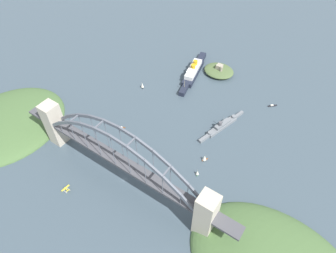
# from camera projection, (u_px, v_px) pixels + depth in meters

# --- Properties ---
(ground_plane) EXTENTS (1400.00, 1400.00, 0.00)m
(ground_plane) POSITION_uv_depth(u_px,v_px,m) (124.00, 179.00, 299.70)
(ground_plane) COLOR #3D4C56
(harbor_arch_bridge) EXTENTS (248.44, 16.18, 72.69)m
(harbor_arch_bridge) POSITION_uv_depth(u_px,v_px,m) (120.00, 162.00, 278.32)
(harbor_arch_bridge) COLOR #BCB29E
(harbor_arch_bridge) RESTS_ON ground
(headland_west_shore) EXTENTS (120.74, 139.38, 22.70)m
(headland_west_shore) POSITION_uv_depth(u_px,v_px,m) (6.00, 125.00, 351.46)
(headland_west_shore) COLOR #476638
(headland_west_shore) RESTS_ON ground
(ocean_liner) EXTENTS (31.00, 99.56, 18.22)m
(ocean_liner) POSITION_uv_depth(u_px,v_px,m) (193.00, 71.00, 414.70)
(ocean_liner) COLOR #1E2333
(ocean_liner) RESTS_ON ground
(naval_cruiser) EXTENTS (22.88, 71.99, 17.08)m
(naval_cruiser) POSITION_uv_depth(u_px,v_px,m) (222.00, 126.00, 346.39)
(naval_cruiser) COLOR slate
(naval_cruiser) RESTS_ON ground
(fort_island_mid_harbor) EXTENTS (42.17, 36.72, 14.57)m
(fort_island_mid_harbor) POSITION_uv_depth(u_px,v_px,m) (219.00, 71.00, 417.90)
(fort_island_mid_harbor) COLOR #4C6038
(fort_island_mid_harbor) RESTS_ON ground
(seaplane_taxiing_near_bridge) EXTENTS (6.98, 9.32, 5.08)m
(seaplane_taxiing_near_bridge) POSITION_uv_depth(u_px,v_px,m) (66.00, 189.00, 289.30)
(seaplane_taxiing_near_bridge) COLOR #B7B7B2
(seaplane_taxiing_near_bridge) RESTS_ON ground
(small_boat_0) EXTENTS (5.61, 7.20, 8.73)m
(small_boat_0) POSITION_uv_depth(u_px,v_px,m) (205.00, 158.00, 312.98)
(small_boat_0) COLOR brown
(small_boat_0) RESTS_ON ground
(small_boat_1) EXTENTS (6.62, 5.82, 2.29)m
(small_boat_1) POSITION_uv_depth(u_px,v_px,m) (122.00, 128.00, 347.33)
(small_boat_1) COLOR brown
(small_boat_1) RESTS_ON ground
(small_boat_2) EXTENTS (4.44, 5.94, 7.44)m
(small_boat_2) POSITION_uv_depth(u_px,v_px,m) (197.00, 173.00, 301.01)
(small_boat_2) COLOR #2D6B3D
(small_boat_2) RESTS_ON ground
(small_boat_3) EXTENTS (6.57, 5.55, 8.63)m
(small_boat_3) POSITION_uv_depth(u_px,v_px,m) (142.00, 85.00, 395.86)
(small_boat_3) COLOR black
(small_boat_3) RESTS_ON ground
(small_boat_4) EXTENTS (9.44, 9.68, 2.11)m
(small_boat_4) POSITION_uv_depth(u_px,v_px,m) (272.00, 106.00, 373.43)
(small_boat_4) COLOR black
(small_boat_4) RESTS_ON ground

